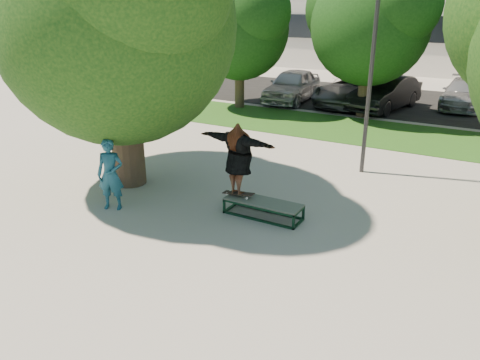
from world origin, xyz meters
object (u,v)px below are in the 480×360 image
Objects in this scene: car_silver_b at (464,94)px; car_silver_a at (292,85)px; bystander at (110,174)px; car_dark at (385,93)px; lamppost at (372,60)px; grind_box at (263,209)px; car_grey at (355,90)px; tree_left at (116,10)px.

car_silver_a is at bearing -162.22° from car_silver_b.
car_silver_b is (5.98, 16.57, -0.21)m from bystander.
car_silver_a is at bearing -164.88° from car_dark.
bystander is (-4.42, -5.47, -2.30)m from lamppost.
grind_box is 0.41× the size of car_silver_b.
car_dark is (4.45, 0.26, -0.02)m from car_silver_a.
car_grey is at bearing 108.17° from lamppost.
car_dark is 1.55m from car_grey.
lamppost is at bearing 36.42° from tree_left.
grind_box is at bearing -76.50° from car_dark.
lamppost is at bearing -63.75° from car_grey.
car_silver_b is (1.56, 11.10, -2.51)m from lamppost.
car_silver_a is 1.03× the size of car_silver_b.
lamppost reaches higher than car_silver_b.
tree_left is 13.75m from car_grey.
grind_box is (4.19, -0.22, -4.23)m from tree_left.
car_silver_a is 7.94m from car_silver_b.
car_dark is (3.79, 12.67, -3.67)m from tree_left.
car_grey is at bearing 80.03° from tree_left.
bystander reaches higher than car_dark.
bystander is 14.05m from car_silver_a.
car_silver_a is at bearing 124.97° from lamppost.
tree_left is 1.55× the size of car_dark.
tree_left is at bearing -94.92° from car_dark.
lamppost is 3.57× the size of bystander.
tree_left is 1.56× the size of car_silver_a.
tree_left reaches higher than lamppost.
car_grey reaches higher than grind_box.
bystander is 0.37× the size of car_dark.
car_silver_a is at bearing 110.98° from grind_box.
car_grey is (1.42, 14.61, -0.12)m from bystander.
car_grey is at bearing -158.08° from car_silver_b.
lamppost is 3.39× the size of grind_box.
car_dark is at bearing 91.75° from grind_box.
car_grey is 4.96m from car_silver_b.
car_silver_b is (2.67, 15.22, 0.45)m from grind_box.
grind_box is 0.34× the size of car_grey.
grind_box is at bearing -1.68° from bystander.
car_silver_b is at bearing 31.30° from car_grey.
car_dark reaches higher than car_grey.
car_dark is at bearing 73.33° from tree_left.
grind_box is (-1.11, -4.12, -2.96)m from lamppost.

